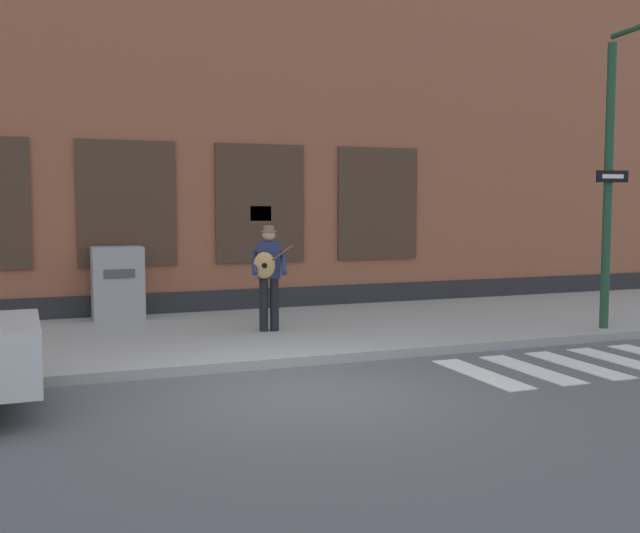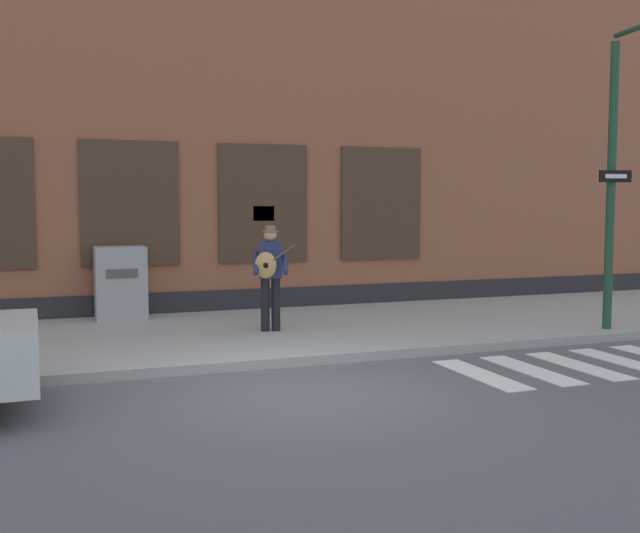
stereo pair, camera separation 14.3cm
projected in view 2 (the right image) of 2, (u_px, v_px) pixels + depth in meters
name	position (u px, v px, depth m)	size (l,w,h in m)	color
ground_plane	(301.00, 392.00, 9.10)	(160.00, 160.00, 0.00)	#56565B
sidewalk	(229.00, 335.00, 12.62)	(28.00, 4.94, 0.14)	#9E9E99
building_backdrop	(179.00, 96.00, 16.41)	(28.00, 4.06, 9.30)	#99563D
crosswalk	(623.00, 362.00, 10.80)	(5.20, 1.90, 0.01)	silver
busker	(270.00, 271.00, 12.51)	(0.72, 0.64, 1.78)	black
utility_box	(121.00, 283.00, 13.90)	(0.92, 0.66, 1.35)	#9E9E9E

